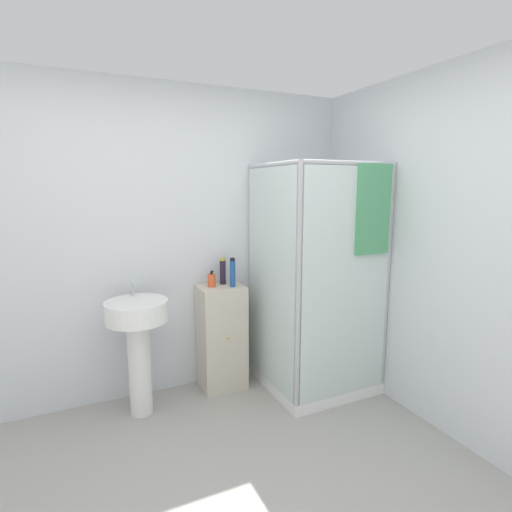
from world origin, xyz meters
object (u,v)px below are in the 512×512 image
(shampoo_bottle_tall_black, at_px, (223,271))
(shampoo_bottle_blue, at_px, (233,273))
(soap_dispenser, at_px, (212,280))
(sink, at_px, (138,334))

(shampoo_bottle_tall_black, distance_m, shampoo_bottle_blue, 0.13)
(shampoo_bottle_blue, bearing_deg, soap_dispenser, 154.79)
(soap_dispenser, bearing_deg, shampoo_bottle_blue, -25.21)
(soap_dispenser, relative_size, shampoo_bottle_blue, 0.57)
(sink, distance_m, shampoo_bottle_blue, 0.87)
(soap_dispenser, height_order, shampoo_bottle_tall_black, shampoo_bottle_tall_black)
(soap_dispenser, xyz_separation_m, shampoo_bottle_tall_black, (0.12, 0.04, 0.05))
(sink, bearing_deg, shampoo_bottle_blue, 5.34)
(soap_dispenser, bearing_deg, shampoo_bottle_tall_black, 21.21)
(soap_dispenser, distance_m, shampoo_bottle_blue, 0.18)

